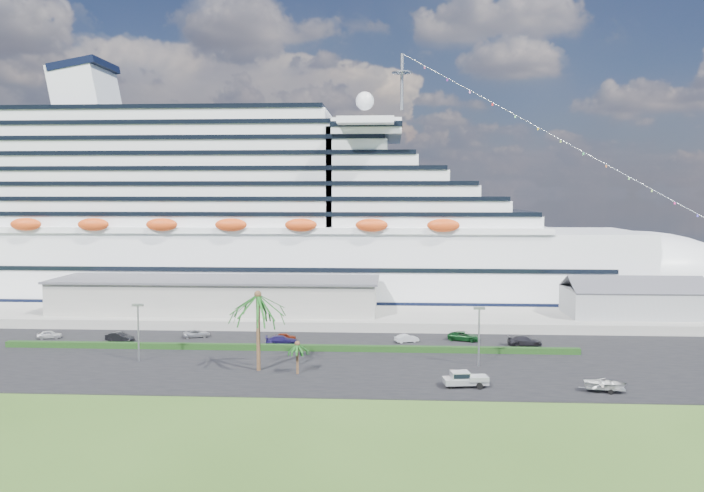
# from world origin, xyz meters

# --- Properties ---
(ground) EXTENTS (420.00, 420.00, 0.00)m
(ground) POSITION_xyz_m (0.00, 0.00, 0.00)
(ground) COLOR #34541C
(ground) RESTS_ON ground
(asphalt_lot) EXTENTS (140.00, 38.00, 0.12)m
(asphalt_lot) POSITION_xyz_m (0.00, 11.00, 0.06)
(asphalt_lot) COLOR black
(asphalt_lot) RESTS_ON ground
(wharf) EXTENTS (240.00, 20.00, 1.80)m
(wharf) POSITION_xyz_m (0.00, 40.00, 0.90)
(wharf) COLOR gray
(wharf) RESTS_ON ground
(water) EXTENTS (420.00, 160.00, 0.02)m
(water) POSITION_xyz_m (0.00, 130.00, 0.01)
(water) COLOR black
(water) RESTS_ON ground
(cruise_ship) EXTENTS (191.00, 38.00, 54.00)m
(cruise_ship) POSITION_xyz_m (-21.53, 64.00, 16.69)
(cruise_ship) COLOR silver
(cruise_ship) RESTS_ON ground
(terminal_building) EXTENTS (61.00, 15.00, 6.30)m
(terminal_building) POSITION_xyz_m (-25.00, 40.00, 5.01)
(terminal_building) COLOR gray
(terminal_building) RESTS_ON wharf
(port_shed) EXTENTS (24.00, 12.31, 7.37)m
(port_shed) POSITION_xyz_m (52.00, 40.00, 4.40)
(port_shed) COLOR gray
(port_shed) RESTS_ON wharf
(hedge) EXTENTS (88.00, 1.10, 0.90)m
(hedge) POSITION_xyz_m (-8.00, 16.00, 0.57)
(hedge) COLOR black
(hedge) RESTS_ON asphalt_lot
(lamp_post_left) EXTENTS (1.60, 0.35, 8.27)m
(lamp_post_left) POSITION_xyz_m (-28.00, 8.00, 5.34)
(lamp_post_left) COLOR gray
(lamp_post_left) RESTS_ON asphalt_lot
(lamp_post_right) EXTENTS (1.60, 0.35, 8.27)m
(lamp_post_right) POSITION_xyz_m (20.00, 8.00, 5.34)
(lamp_post_right) COLOR gray
(lamp_post_right) RESTS_ON asphalt_lot
(palm_tall) EXTENTS (8.82, 8.82, 11.13)m
(palm_tall) POSITION_xyz_m (-10.00, 4.00, 9.20)
(palm_tall) COLOR #47301E
(palm_tall) RESTS_ON ground
(palm_short) EXTENTS (3.53, 3.53, 4.56)m
(palm_short) POSITION_xyz_m (-4.50, 2.50, 3.67)
(palm_short) COLOR #47301E
(palm_short) RESTS_ON ground
(parked_car_0) EXTENTS (4.13, 2.43, 1.32)m
(parked_car_0) POSITION_xyz_m (-48.42, 22.28, 0.78)
(parked_car_0) COLOR #B5B4B7
(parked_car_0) RESTS_ON asphalt_lot
(parked_car_1) EXTENTS (4.98, 2.91, 1.55)m
(parked_car_1) POSITION_xyz_m (-35.80, 20.45, 0.89)
(parked_car_1) COLOR black
(parked_car_1) RESTS_ON asphalt_lot
(parked_car_2) EXTENTS (4.81, 3.36, 1.22)m
(parked_car_2) POSITION_xyz_m (-24.46, 24.67, 0.73)
(parked_car_2) COLOR gray
(parked_car_2) RESTS_ON asphalt_lot
(parked_car_3) EXTENTS (5.41, 3.01, 1.48)m
(parked_car_3) POSITION_xyz_m (-9.37, 19.63, 0.86)
(parked_car_3) COLOR #1B1549
(parked_car_3) RESTS_ON asphalt_lot
(parked_car_4) EXTENTS (3.88, 2.01, 1.26)m
(parked_car_4) POSITION_xyz_m (-9.36, 22.93, 0.75)
(parked_car_4) COLOR #5F1B0C
(parked_car_4) RESTS_ON asphalt_lot
(parked_car_5) EXTENTS (4.10, 2.72, 1.28)m
(parked_car_5) POSITION_xyz_m (10.39, 22.73, 0.76)
(parked_car_5) COLOR silver
(parked_car_5) RESTS_ON asphalt_lot
(parked_car_6) EXTENTS (5.73, 3.85, 1.46)m
(parked_car_6) POSITION_xyz_m (19.73, 24.51, 0.85)
(parked_car_6) COLOR #0E3A17
(parked_car_6) RESTS_ON asphalt_lot
(parked_car_7) EXTENTS (5.40, 2.24, 1.56)m
(parked_car_7) POSITION_xyz_m (28.87, 21.49, 0.90)
(parked_car_7) COLOR black
(parked_car_7) RESTS_ON asphalt_lot
(pickup_truck) EXTENTS (5.69, 2.70, 1.93)m
(pickup_truck) POSITION_xyz_m (16.99, -2.49, 1.18)
(pickup_truck) COLOR black
(pickup_truck) RESTS_ON asphalt_lot
(boat_trailer) EXTENTS (5.81, 4.24, 1.61)m
(boat_trailer) POSITION_xyz_m (33.61, -3.81, 1.19)
(boat_trailer) COLOR gray
(boat_trailer) RESTS_ON asphalt_lot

